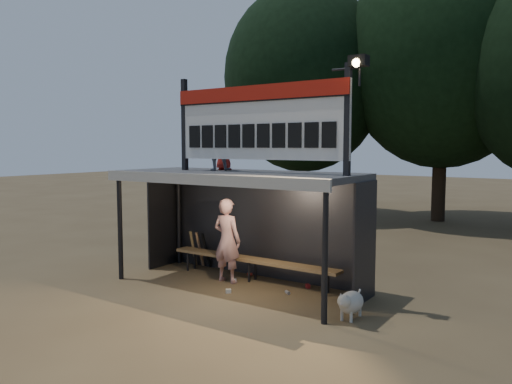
# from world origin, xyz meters

# --- Properties ---
(ground) EXTENTS (80.00, 80.00, 0.00)m
(ground) POSITION_xyz_m (0.00, 0.00, 0.00)
(ground) COLOR brown
(ground) RESTS_ON ground
(player) EXTENTS (0.65, 0.43, 1.76)m
(player) POSITION_xyz_m (-0.39, 0.19, 0.88)
(player) COLOR silver
(player) RESTS_ON ground
(child_a) EXTENTS (0.69, 0.64, 1.14)m
(child_a) POSITION_xyz_m (-0.60, 0.16, 2.89)
(child_a) COLOR slate
(child_a) RESTS_ON dugout_shelter
(child_b) EXTENTS (0.44, 0.29, 0.89)m
(child_b) POSITION_xyz_m (-0.66, 0.46, 2.76)
(child_b) COLOR #B2211B
(child_b) RESTS_ON dugout_shelter
(dugout_shelter) EXTENTS (5.10, 2.08, 2.32)m
(dugout_shelter) POSITION_xyz_m (0.00, 0.24, 1.85)
(dugout_shelter) COLOR #404143
(dugout_shelter) RESTS_ON ground
(scoreboard_assembly) EXTENTS (4.10, 0.27, 1.99)m
(scoreboard_assembly) POSITION_xyz_m (0.56, -0.01, 3.32)
(scoreboard_assembly) COLOR black
(scoreboard_assembly) RESTS_ON dugout_shelter
(bench) EXTENTS (4.00, 0.35, 0.48)m
(bench) POSITION_xyz_m (0.00, 0.55, 0.43)
(bench) COLOR olive
(bench) RESTS_ON ground
(tree_left) EXTENTS (6.46, 6.46, 9.27)m
(tree_left) POSITION_xyz_m (-4.00, 10.00, 5.51)
(tree_left) COLOR #312215
(tree_left) RESTS_ON ground
(tree_mid) EXTENTS (7.22, 7.22, 10.36)m
(tree_mid) POSITION_xyz_m (1.00, 11.50, 6.17)
(tree_mid) COLOR black
(tree_mid) RESTS_ON ground
(dog) EXTENTS (0.36, 0.81, 0.49)m
(dog) POSITION_xyz_m (2.66, -0.47, 0.28)
(dog) COLOR beige
(dog) RESTS_ON ground
(bats) EXTENTS (0.48, 0.33, 0.84)m
(bats) POSITION_xyz_m (-1.67, 0.82, 0.43)
(bats) COLOR olive
(bats) RESTS_ON ground
(litter) EXTENTS (1.63, 1.40, 0.08)m
(litter) POSITION_xyz_m (0.39, 0.30, 0.04)
(litter) COLOR #A41C1C
(litter) RESTS_ON ground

